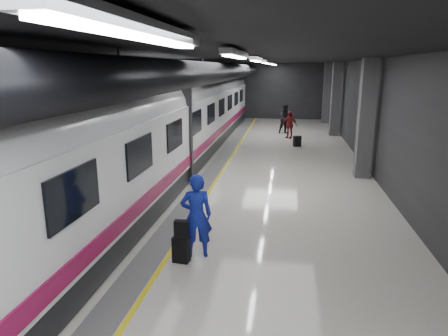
{
  "coord_description": "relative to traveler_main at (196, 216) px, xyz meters",
  "views": [
    {
      "loc": [
        1.58,
        -13.72,
        4.14
      ],
      "look_at": [
        -0.17,
        -2.51,
        1.29
      ],
      "focal_mm": 32.0,
      "sensor_mm": 36.0,
      "label": 1
    }
  ],
  "objects": [
    {
      "name": "traveler_far_a",
      "position": [
        1.84,
        17.86,
        -0.01
      ],
      "size": [
        1.14,
        1.04,
        1.91
      ],
      "primitive_type": "imported",
      "rotation": [
        0.0,
        0.0,
        0.43
      ],
      "color": "black",
      "rests_on": "ground"
    },
    {
      "name": "ground",
      "position": [
        0.31,
        5.61,
        -0.96
      ],
      "size": [
        40.0,
        40.0,
        0.0
      ],
      "primitive_type": "plane",
      "color": "silver",
      "rests_on": "ground"
    },
    {
      "name": "traveler_far_b",
      "position": [
        2.08,
        16.16,
        -0.15
      ],
      "size": [
        1.02,
        0.77,
        1.62
      ],
      "primitive_type": "imported",
      "rotation": [
        0.0,
        0.0,
        -0.46
      ],
      "color": "maroon",
      "rests_on": "ground"
    },
    {
      "name": "suitcase_main",
      "position": [
        -0.28,
        -0.33,
        -0.67
      ],
      "size": [
        0.38,
        0.27,
        0.58
      ],
      "primitive_type": "cube",
      "rotation": [
        0.0,
        0.0,
        -0.12
      ],
      "color": "black",
      "rests_on": "ground"
    },
    {
      "name": "platform_hall",
      "position": [
        0.02,
        6.57,
        2.58
      ],
      "size": [
        10.02,
        40.02,
        4.51
      ],
      "color": "black",
      "rests_on": "ground"
    },
    {
      "name": "suitcase_far",
      "position": [
        2.51,
        13.55,
        -0.68
      ],
      "size": [
        0.45,
        0.37,
        0.57
      ],
      "primitive_type": "cube",
      "rotation": [
        0.0,
        0.0,
        0.38
      ],
      "color": "black",
      "rests_on": "ground"
    },
    {
      "name": "traveler_main",
      "position": [
        0.0,
        0.0,
        0.0
      ],
      "size": [
        0.81,
        0.66,
        1.92
      ],
      "primitive_type": "imported",
      "rotation": [
        0.0,
        0.0,
        3.46
      ],
      "color": "#1A37C7",
      "rests_on": "ground"
    },
    {
      "name": "train",
      "position": [
        -2.94,
        5.61,
        1.11
      ],
      "size": [
        3.05,
        38.0,
        4.05
      ],
      "color": "black",
      "rests_on": "ground"
    },
    {
      "name": "shoulder_bag",
      "position": [
        -0.25,
        -0.37,
        -0.18
      ],
      "size": [
        0.31,
        0.18,
        0.39
      ],
      "primitive_type": "cube",
      "rotation": [
        0.0,
        0.0,
        0.06
      ],
      "color": "black",
      "rests_on": "suitcase_main"
    }
  ]
}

